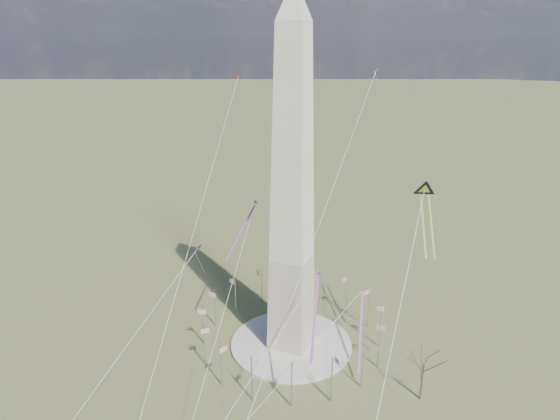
% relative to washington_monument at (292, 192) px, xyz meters
% --- Properties ---
extents(ground, '(2000.00, 2000.00, 0.00)m').
position_rel_washington_monument_xyz_m(ground, '(0.00, 0.00, -47.95)').
color(ground, '#4B552A').
rests_on(ground, ground).
extents(plaza, '(36.00, 36.00, 0.80)m').
position_rel_washington_monument_xyz_m(plaza, '(0.00, 0.00, -47.55)').
color(plaza, '#B8B2A8').
rests_on(plaza, ground).
extents(washington_monument, '(15.56, 15.56, 100.00)m').
position_rel_washington_monument_xyz_m(washington_monument, '(0.00, 0.00, 0.00)').
color(washington_monument, '#A79C8C').
rests_on(washington_monument, plaza).
extents(flagpole_ring, '(54.40, 54.40, 13.00)m').
position_rel_washington_monument_xyz_m(flagpole_ring, '(-0.00, -0.00, -40.68)').
color(flagpole_ring, '#B9BCC0').
rests_on(flagpole_ring, ground).
extents(tree_near, '(8.96, 8.96, 15.69)m').
position_rel_washington_monument_xyz_m(tree_near, '(39.00, -8.35, -36.77)').
color(tree_near, '#4D412F').
rests_on(tree_near, ground).
extents(kite_delta_black, '(9.98, 19.27, 15.71)m').
position_rel_washington_monument_xyz_m(kite_delta_black, '(32.44, 14.79, -0.72)').
color(kite_delta_black, black).
rests_on(kite_delta_black, ground).
extents(kite_diamond_purple, '(2.31, 3.48, 10.42)m').
position_rel_washington_monument_xyz_m(kite_diamond_purple, '(-34.75, 5.70, -25.77)').
color(kite_diamond_purple, navy).
rests_on(kite_diamond_purple, ground).
extents(kite_streamer_left, '(6.54, 19.53, 13.70)m').
position_rel_washington_monument_xyz_m(kite_streamer_left, '(13.32, -17.29, -21.86)').
color(kite_streamer_left, '#FF4C28').
rests_on(kite_streamer_left, ground).
extents(kite_streamer_mid, '(1.75, 18.53, 12.72)m').
position_rel_washington_monument_xyz_m(kite_streamer_mid, '(-15.55, 1.94, -12.08)').
color(kite_streamer_mid, '#FF4C28').
rests_on(kite_streamer_mid, ground).
extents(kite_streamer_right, '(6.44, 21.34, 14.89)m').
position_rel_washington_monument_xyz_m(kite_streamer_right, '(19.51, 5.08, -36.87)').
color(kite_streamer_right, '#FF4C28').
rests_on(kite_streamer_right, ground).
extents(kite_small_red, '(1.53, 2.25, 4.73)m').
position_rel_washington_monument_xyz_m(kite_small_red, '(-36.49, 39.75, 25.87)').
color(kite_small_red, red).
rests_on(kite_small_red, ground).
extents(kite_small_white, '(1.17, 1.83, 4.06)m').
position_rel_washington_monument_xyz_m(kite_small_white, '(11.45, 39.34, 28.68)').
color(kite_small_white, white).
rests_on(kite_small_white, ground).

